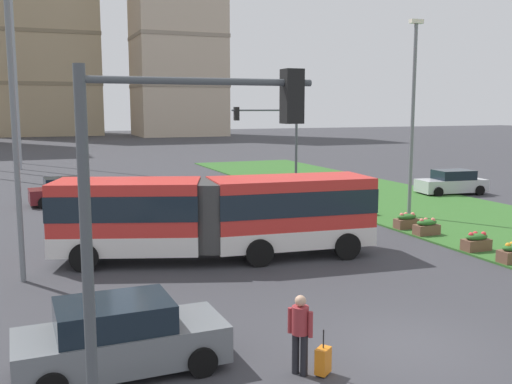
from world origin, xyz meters
The scene contains 18 objects.
ground_plane centered at (0.00, 0.00, 0.00)m, with size 260.00×260.00×0.00m, color #38383D.
grass_median centered at (12.34, 10.00, 0.04)m, with size 10.00×70.00×0.08m, color #336628.
articulated_bus centered at (-1.75, 9.37, 1.65)m, with size 12.02×4.92×3.00m.
car_grey_wagon centered at (-6.54, 1.13, 0.75)m, with size 4.44×2.10×1.58m.
car_maroon_sedan centered at (-6.04, 24.18, 0.75)m, with size 4.50×2.23×1.58m.
car_silver_hatch centered at (17.38, 19.15, 0.75)m, with size 4.58×2.43×1.58m.
pedestrian_crossing centered at (-3.03, -0.41, 1.00)m, with size 0.39×0.48×1.74m.
rolling_suitcase centered at (-2.58, -0.61, 0.31)m, with size 0.43×0.41×0.97m.
flower_planter_2 centered at (7.94, 6.49, 0.43)m, with size 1.10×0.56×0.74m.
flower_planter_3 centered at (7.94, 9.53, 0.43)m, with size 1.10×0.56×0.74m.
flower_planter_4 centered at (7.94, 10.97, 0.43)m, with size 1.10×0.56×0.74m.
flower_planter_5 centered at (7.94, 14.57, 0.43)m, with size 1.10×0.56×0.74m.
traffic_light_near_left centered at (-6.44, -3.00, 4.21)m, with size 3.40×0.28×6.18m.
traffic_light_far_right centered at (6.06, 22.00, 3.93)m, with size 4.34×0.28×5.62m.
streetlight_left centered at (-8.50, 8.91, 5.37)m, with size 0.70×0.28×9.83m.
streetlight_median centered at (9.84, 13.39, 5.38)m, with size 0.70×0.28×9.85m.
apartment_tower_westcentre centered at (-4.19, 114.69, 24.20)m, with size 21.16×16.26×48.36m.
apartment_tower_centre centered at (20.25, 102.48, 23.27)m, with size 16.88×14.30×46.51m.
Camera 1 is at (-8.18, -10.90, 5.63)m, focal length 40.77 mm.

